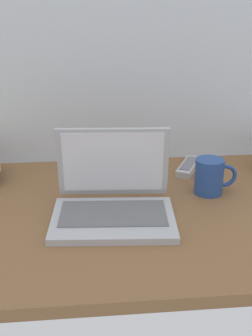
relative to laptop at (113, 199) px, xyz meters
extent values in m
cube|color=brown|center=(0.08, 0.03, -0.06)|extent=(1.60, 0.76, 0.03)
cube|color=#B2B5BA|center=(0.00, -0.04, -0.04)|extent=(0.33, 0.24, 0.02)
cube|color=slate|center=(0.00, -0.03, -0.03)|extent=(0.28, 0.16, 0.00)
cube|color=#B2B5BA|center=(0.01, 0.08, 0.07)|extent=(0.30, 0.06, 0.20)
cube|color=white|center=(0.01, 0.08, 0.07)|extent=(0.27, 0.05, 0.17)
cylinder|color=#26478C|center=(0.28, 0.11, 0.01)|extent=(0.08, 0.08, 0.10)
torus|color=#26478C|center=(0.33, 0.11, 0.01)|extent=(0.07, 0.01, 0.07)
cylinder|color=brown|center=(0.28, 0.11, 0.05)|extent=(0.07, 0.07, 0.00)
cube|color=#B7B7B7|center=(0.27, 0.29, -0.04)|extent=(0.11, 0.16, 0.02)
cube|color=slate|center=(0.27, 0.29, -0.02)|extent=(0.08, 0.12, 0.00)
camera|label=1|loc=(-0.07, -1.03, 0.50)|focal=47.59mm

